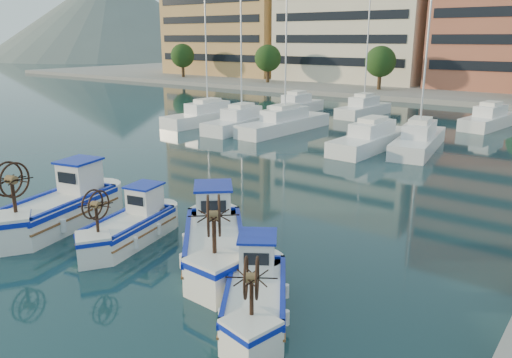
# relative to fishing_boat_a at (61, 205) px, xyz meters

# --- Properties ---
(ground) EXTENTS (300.00, 300.00, 0.00)m
(ground) POSITION_rel_fishing_boat_a_xyz_m (4.49, -0.87, -0.85)
(ground) COLOR #193D42
(ground) RESTS_ON ground
(hill_west) EXTENTS (180.00, 180.00, 60.00)m
(hill_west) POSITION_rel_fishing_boat_a_xyz_m (-135.51, 109.13, -0.85)
(hill_west) COLOR slate
(hill_west) RESTS_ON ground
(yacht_marina) EXTENTS (39.10, 21.73, 11.50)m
(yacht_marina) POSITION_rel_fishing_boat_a_xyz_m (2.42, 27.02, -0.33)
(yacht_marina) COLOR white
(yacht_marina) RESTS_ON ground
(fishing_boat_a) EXTENTS (3.07, 5.12, 3.10)m
(fishing_boat_a) POSITION_rel_fishing_boat_a_xyz_m (0.00, 0.00, 0.00)
(fishing_boat_a) COLOR white
(fishing_boat_a) RESTS_ON ground
(fishing_boat_b) EXTENTS (2.38, 4.06, 2.46)m
(fishing_boat_b) POSITION_rel_fishing_boat_a_xyz_m (3.47, 0.57, -0.18)
(fishing_boat_b) COLOR white
(fishing_boat_b) RESTS_ON ground
(fishing_boat_c) EXTENTS (4.47, 4.66, 2.97)m
(fishing_boat_c) POSITION_rel_fishing_boat_a_xyz_m (7.01, 1.16, -0.04)
(fishing_boat_c) COLOR white
(fishing_boat_c) RESTS_ON ground
(fishing_boat_d) EXTENTS (3.39, 3.99, 2.44)m
(fishing_boat_d) POSITION_rel_fishing_boat_a_xyz_m (10.12, -0.71, -0.18)
(fishing_boat_d) COLOR white
(fishing_boat_d) RESTS_ON ground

